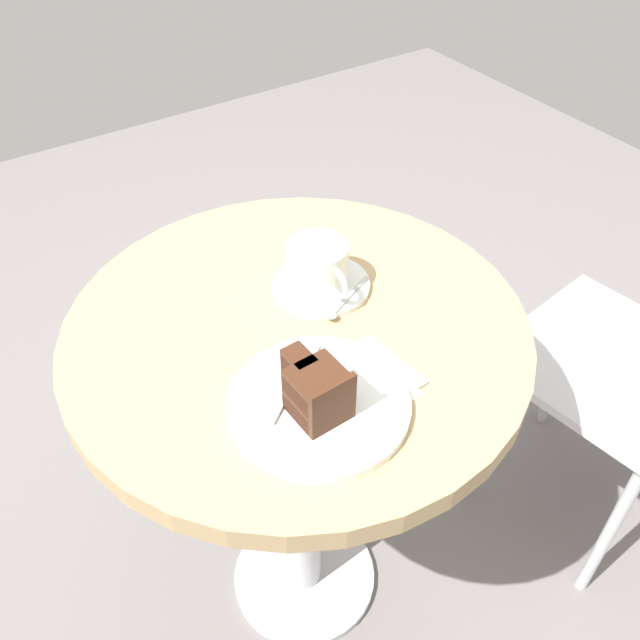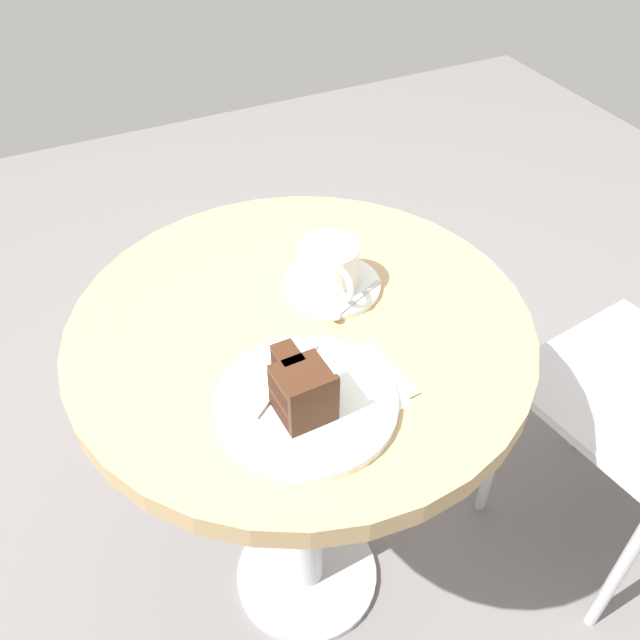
{
  "view_description": "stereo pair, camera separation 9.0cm",
  "coord_description": "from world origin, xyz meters",
  "px_view_note": "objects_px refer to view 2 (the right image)",
  "views": [
    {
      "loc": [
        0.61,
        -0.36,
        1.39
      ],
      "look_at": [
        0.05,
        0.01,
        0.78
      ],
      "focal_mm": 38.0,
      "sensor_mm": 36.0,
      "label": 1
    },
    {
      "loc": [
        0.65,
        -0.28,
        1.39
      ],
      "look_at": [
        0.05,
        0.01,
        0.78
      ],
      "focal_mm": 38.0,
      "sensor_mm": 36.0,
      "label": 2
    }
  ],
  "objects_px": {
    "teaspoon": "(347,304)",
    "fork": "(291,369)",
    "cake_plate": "(306,403)",
    "saucer": "(332,285)",
    "napkin": "(354,384)",
    "coffee_cup": "(329,265)",
    "cake_slice": "(301,389)"
  },
  "relations": [
    {
      "from": "teaspoon",
      "to": "fork",
      "type": "relative_size",
      "value": 0.83
    },
    {
      "from": "coffee_cup",
      "to": "cake_plate",
      "type": "height_order",
      "value": "coffee_cup"
    },
    {
      "from": "coffee_cup",
      "to": "teaspoon",
      "type": "xyz_separation_m",
      "value": [
        0.06,
        0.0,
        -0.03
      ]
    },
    {
      "from": "teaspoon",
      "to": "fork",
      "type": "distance_m",
      "value": 0.15
    },
    {
      "from": "saucer",
      "to": "napkin",
      "type": "distance_m",
      "value": 0.2
    },
    {
      "from": "coffee_cup",
      "to": "cake_slice",
      "type": "bearing_deg",
      "value": -33.93
    },
    {
      "from": "coffee_cup",
      "to": "cake_slice",
      "type": "relative_size",
      "value": 1.3
    },
    {
      "from": "coffee_cup",
      "to": "cake_slice",
      "type": "xyz_separation_m",
      "value": [
        0.2,
        -0.14,
        0.0
      ]
    },
    {
      "from": "teaspoon",
      "to": "napkin",
      "type": "bearing_deg",
      "value": 41.56
    },
    {
      "from": "cake_slice",
      "to": "napkin",
      "type": "height_order",
      "value": "cake_slice"
    },
    {
      "from": "teaspoon",
      "to": "cake_plate",
      "type": "height_order",
      "value": "teaspoon"
    },
    {
      "from": "coffee_cup",
      "to": "fork",
      "type": "xyz_separation_m",
      "value": [
        0.14,
        -0.12,
        -0.03
      ]
    },
    {
      "from": "cake_plate",
      "to": "fork",
      "type": "relative_size",
      "value": 1.86
    },
    {
      "from": "coffee_cup",
      "to": "fork",
      "type": "relative_size",
      "value": 0.99
    },
    {
      "from": "teaspoon",
      "to": "napkin",
      "type": "xyz_separation_m",
      "value": [
        0.13,
        -0.06,
        -0.01
      ]
    },
    {
      "from": "teaspoon",
      "to": "napkin",
      "type": "relative_size",
      "value": 0.73
    },
    {
      "from": "cake_plate",
      "to": "napkin",
      "type": "height_order",
      "value": "cake_plate"
    },
    {
      "from": "cake_slice",
      "to": "napkin",
      "type": "distance_m",
      "value": 0.09
    },
    {
      "from": "coffee_cup",
      "to": "teaspoon",
      "type": "distance_m",
      "value": 0.06
    },
    {
      "from": "fork",
      "to": "napkin",
      "type": "height_order",
      "value": "fork"
    },
    {
      "from": "teaspoon",
      "to": "fork",
      "type": "xyz_separation_m",
      "value": [
        0.09,
        -0.13,
        0.0
      ]
    },
    {
      "from": "fork",
      "to": "cake_plate",
      "type": "bearing_deg",
      "value": -130.8
    },
    {
      "from": "teaspoon",
      "to": "napkin",
      "type": "distance_m",
      "value": 0.15
    },
    {
      "from": "coffee_cup",
      "to": "napkin",
      "type": "relative_size",
      "value": 0.87
    },
    {
      "from": "cake_slice",
      "to": "cake_plate",
      "type": "bearing_deg",
      "value": 133.02
    },
    {
      "from": "cake_plate",
      "to": "napkin",
      "type": "relative_size",
      "value": 1.63
    },
    {
      "from": "teaspoon",
      "to": "coffee_cup",
      "type": "bearing_deg",
      "value": -111.96
    },
    {
      "from": "cake_slice",
      "to": "fork",
      "type": "relative_size",
      "value": 0.76
    },
    {
      "from": "coffee_cup",
      "to": "teaspoon",
      "type": "bearing_deg",
      "value": 2.43
    },
    {
      "from": "cake_plate",
      "to": "cake_slice",
      "type": "relative_size",
      "value": 2.43
    },
    {
      "from": "cake_plate",
      "to": "fork",
      "type": "bearing_deg",
      "value": 176.36
    },
    {
      "from": "cake_plate",
      "to": "fork",
      "type": "height_order",
      "value": "fork"
    }
  ]
}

